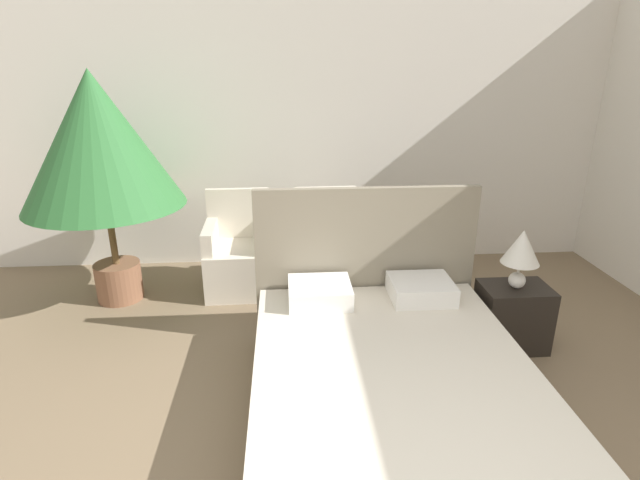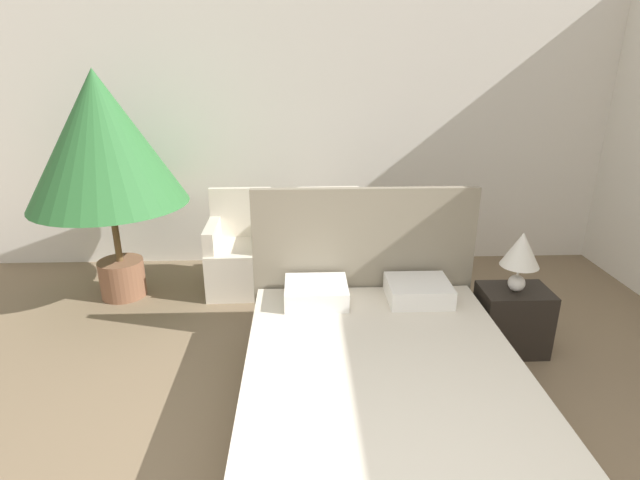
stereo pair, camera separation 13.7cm
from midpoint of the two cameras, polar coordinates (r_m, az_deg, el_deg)
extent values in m
cube|color=silver|center=(5.32, 2.58, 12.64)|extent=(10.00, 0.06, 2.90)
cube|color=#8C7A5B|center=(3.21, 8.46, -19.25)|extent=(1.66, 2.14, 0.23)
cube|color=beige|center=(3.07, 8.69, -15.85)|extent=(1.63, 2.09, 0.23)
cube|color=gray|center=(3.88, 5.98, -3.03)|extent=(1.70, 0.06, 1.25)
cube|color=white|center=(3.64, 0.64, -6.01)|extent=(0.45, 0.39, 0.14)
cube|color=white|center=(3.75, 12.20, -5.68)|extent=(0.45, 0.39, 0.14)
cube|color=beige|center=(4.90, -8.24, -3.13)|extent=(0.62, 0.65, 0.45)
cube|color=beige|center=(5.00, -8.24, 3.16)|extent=(0.61, 0.07, 0.49)
cube|color=beige|center=(4.81, -11.43, 0.50)|extent=(0.11, 0.57, 0.22)
cube|color=beige|center=(4.76, -5.40, 0.62)|extent=(0.11, 0.57, 0.22)
cube|color=beige|center=(4.88, 1.98, -3.00)|extent=(0.62, 0.65, 0.45)
cube|color=beige|center=(4.99, 1.72, 3.31)|extent=(0.61, 0.08, 0.49)
cube|color=beige|center=(4.74, -1.01, 0.63)|extent=(0.12, 0.57, 0.22)
cube|color=beige|center=(4.79, 5.04, 0.76)|extent=(0.12, 0.57, 0.22)
cylinder|color=brown|center=(5.07, -20.92, -4.08)|extent=(0.41, 0.41, 0.36)
cylinder|color=brown|center=(4.91, -21.58, 0.78)|extent=(0.06, 0.06, 0.55)
cone|color=#2D6B33|center=(4.72, -22.91, 10.62)|extent=(1.37, 1.37, 1.16)
cube|color=black|center=(4.15, 21.97, -8.47)|extent=(0.51, 0.36, 0.51)
sphere|color=white|center=(4.00, 22.46, -4.56)|extent=(0.13, 0.13, 0.13)
cylinder|color=white|center=(3.97, 22.65, -3.23)|extent=(0.02, 0.02, 0.08)
cone|color=silver|center=(3.91, 22.97, -0.99)|extent=(0.28, 0.28, 0.26)
cylinder|color=brown|center=(4.91, -3.13, -2.78)|extent=(0.39, 0.39, 0.47)
camera|label=1|loc=(0.07, -89.09, 0.33)|focal=28.00mm
camera|label=2|loc=(0.07, 90.91, -0.33)|focal=28.00mm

